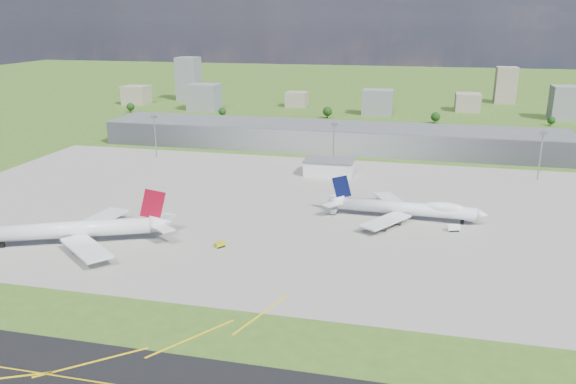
% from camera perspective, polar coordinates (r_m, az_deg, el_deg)
% --- Properties ---
extents(ground, '(1400.00, 1400.00, 0.00)m').
position_cam_1_polar(ground, '(359.30, 3.86, 3.94)').
color(ground, '#37581B').
rests_on(ground, ground).
extents(apron, '(360.00, 190.00, 0.08)m').
position_cam_1_polar(apron, '(253.41, 2.05, -1.75)').
color(apron, gray).
rests_on(apron, ground).
extents(terminal, '(300.00, 42.00, 15.00)m').
position_cam_1_polar(terminal, '(372.15, 4.26, 5.58)').
color(terminal, gray).
rests_on(terminal, ground).
extents(ops_building, '(26.00, 16.00, 8.00)m').
position_cam_1_polar(ops_building, '(308.89, 4.20, 2.49)').
color(ops_building, silver).
rests_on(ops_building, ground).
extents(mast_west, '(3.50, 2.00, 25.90)m').
position_cam_1_polar(mast_west, '(352.96, -13.38, 6.21)').
color(mast_west, gray).
rests_on(mast_west, ground).
extents(mast_center, '(3.50, 2.00, 25.90)m').
position_cam_1_polar(mast_center, '(320.21, 4.67, 5.52)').
color(mast_center, gray).
rests_on(mast_center, ground).
extents(mast_east, '(3.50, 2.00, 25.90)m').
position_cam_1_polar(mast_east, '(323.56, 24.36, 4.16)').
color(mast_east, gray).
rests_on(mast_east, ground).
extents(airliner_red_twin, '(71.36, 53.94, 20.53)m').
position_cam_1_polar(airliner_red_twin, '(228.43, -20.75, -3.62)').
color(airliner_red_twin, white).
rests_on(airliner_red_twin, ground).
extents(airliner_blue_quad, '(67.22, 52.70, 17.56)m').
position_cam_1_polar(airliner_blue_quad, '(244.49, 12.13, -1.66)').
color(airliner_blue_quad, white).
rests_on(airliner_blue_quad, ground).
extents(tug_yellow, '(4.04, 4.34, 1.87)m').
position_cam_1_polar(tug_yellow, '(213.21, -6.93, -5.36)').
color(tug_yellow, '#B9AF0A').
rests_on(tug_yellow, ground).
extents(van_white_near, '(2.87, 5.30, 2.58)m').
position_cam_1_polar(van_white_near, '(248.07, 4.71, -1.91)').
color(van_white_near, silver).
rests_on(van_white_near, ground).
extents(van_white_far, '(5.48, 3.80, 2.57)m').
position_cam_1_polar(van_white_far, '(236.63, 16.45, -3.55)').
color(van_white_far, white).
rests_on(van_white_far, ground).
extents(bldg_far_w, '(24.00, 20.00, 18.00)m').
position_cam_1_polar(bldg_far_w, '(588.80, -15.16, 9.50)').
color(bldg_far_w, gray).
rests_on(bldg_far_w, ground).
extents(bldg_w, '(28.00, 22.00, 24.00)m').
position_cam_1_polar(bldg_w, '(537.04, -8.52, 9.52)').
color(bldg_w, slate).
rests_on(bldg_w, ground).
extents(bldg_cw, '(20.00, 18.00, 14.00)m').
position_cam_1_polar(bldg_cw, '(552.75, 0.89, 9.40)').
color(bldg_cw, gray).
rests_on(bldg_cw, ground).
extents(bldg_c, '(26.00, 20.00, 22.00)m').
position_cam_1_polar(bldg_c, '(511.56, 9.07, 9.01)').
color(bldg_c, slate).
rests_on(bldg_c, ground).
extents(bldg_ce, '(22.00, 24.00, 16.00)m').
position_cam_1_polar(bldg_ce, '(552.20, 17.78, 8.69)').
color(bldg_ce, gray).
rests_on(bldg_ce, ground).
extents(bldg_e, '(30.00, 22.00, 28.00)m').
position_cam_1_polar(bldg_e, '(534.62, 26.70, 8.08)').
color(bldg_e, slate).
rests_on(bldg_e, ground).
extents(bldg_tall_w, '(22.00, 20.00, 44.00)m').
position_cam_1_polar(bldg_tall_w, '(606.10, -10.07, 11.27)').
color(bldg_tall_w, slate).
rests_on(bldg_tall_w, ground).
extents(bldg_tall_e, '(20.00, 18.00, 36.00)m').
position_cam_1_polar(bldg_tall_e, '(614.62, 21.23, 10.09)').
color(bldg_tall_e, gray).
rests_on(bldg_tall_e, ground).
extents(tree_far_w, '(7.20, 7.20, 8.80)m').
position_cam_1_polar(tree_far_w, '(536.30, -15.71, 8.33)').
color(tree_far_w, '#382314').
rests_on(tree_far_w, ground).
extents(tree_w, '(6.75, 6.75, 8.25)m').
position_cam_1_polar(tree_w, '(495.19, -6.69, 8.12)').
color(tree_w, '#382314').
rests_on(tree_w, ground).
extents(tree_c, '(8.10, 8.10, 9.90)m').
position_cam_1_polar(tree_c, '(487.30, 4.04, 8.16)').
color(tree_c, '#382314').
rests_on(tree_c, ground).
extents(tree_e, '(7.65, 7.65, 9.35)m').
position_cam_1_polar(tree_e, '(476.81, 14.76, 7.40)').
color(tree_e, '#382314').
rests_on(tree_e, ground).
extents(tree_far_e, '(6.30, 6.30, 7.70)m').
position_cam_1_polar(tree_far_e, '(497.76, 25.19, 6.61)').
color(tree_far_e, '#382314').
rests_on(tree_far_e, ground).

